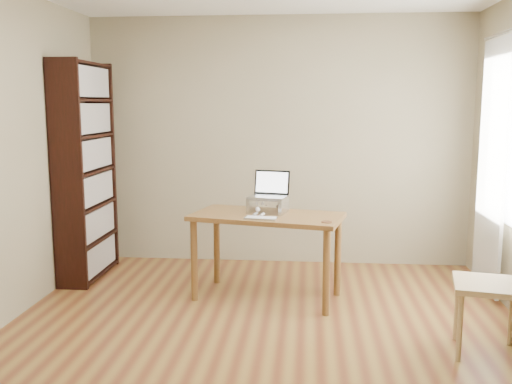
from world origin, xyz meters
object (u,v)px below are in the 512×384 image
Objects in this scene: cat at (265,205)px; laptop at (268,190)px; desk at (267,227)px; chair at (502,276)px; keyboard at (261,218)px; bookshelf at (86,171)px.

laptop is at bearing 55.93° from cat.
desk is 1.93m from chair.
laptop is 1.29× the size of keyboard.
bookshelf is at bearing 166.41° from keyboard.
laptop is (1.80, -0.36, -0.11)m from bookshelf.
keyboard is 1.87m from chair.
bookshelf is 1.83m from cat.
desk is at bearing -77.05° from laptop.
chair is at bearing -18.09° from desk.
keyboard is (-0.04, -0.22, 0.12)m from desk.
desk is at bearing -15.30° from bookshelf.
keyboard is 0.28× the size of chair.
chair is at bearing -16.27° from keyboard.
chair is at bearing -23.30° from bookshelf.
bookshelf is 5.79× the size of laptop.
desk is 0.33m from laptop.
keyboard is at bearing -86.26° from desk.
chair reaches higher than desk.
bookshelf reaches higher than desk.
desk is at bearing 89.17° from keyboard.
bookshelf is 4.49× the size of cat.
keyboard is at bearing -82.76° from laptop.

